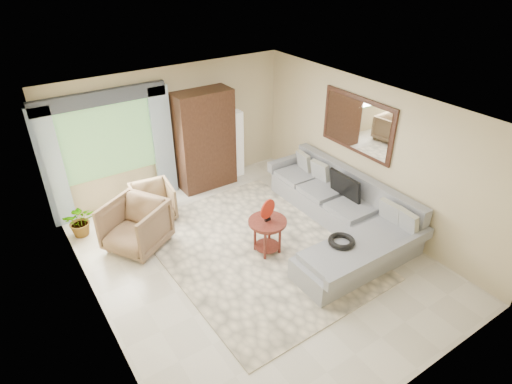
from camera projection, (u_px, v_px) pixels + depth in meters
ground at (255, 258)px, 7.23m from camera, size 6.00×6.00×0.00m
area_rug at (256, 249)px, 7.43m from camera, size 3.08×4.06×0.02m
sectional_sofa at (342, 217)px, 7.81m from camera, size 2.30×3.46×0.90m
tv_screen at (345, 186)px, 7.90m from camera, size 0.14×0.74×0.48m
garden_hose at (342, 241)px, 6.75m from camera, size 0.43×0.43×0.09m
coffee_table at (267, 236)px, 7.21m from camera, size 0.65×0.65×0.65m
red_disc at (268, 209)px, 6.94m from camera, size 0.33×0.11×0.34m
armchair_left at (135, 226)px, 7.30m from camera, size 1.29×1.28×0.86m
armchair_right at (153, 202)px, 8.13m from camera, size 0.82×0.84×0.69m
potted_plant at (80, 220)px, 7.68m from camera, size 0.65×0.60×0.60m
armoire at (205, 140)px, 8.91m from camera, size 1.20×0.55×2.10m
floor_lamp at (236, 144)px, 9.49m from camera, size 0.24×0.24×1.50m
window at (107, 141)px, 8.00m from camera, size 1.80×0.04×1.40m
curtain_left at (52, 169)px, 7.56m from camera, size 0.40×0.08×2.30m
curtain_right at (163, 142)px, 8.57m from camera, size 0.40×0.08×2.30m
valance at (100, 98)px, 7.52m from camera, size 2.40×0.12×0.26m
wall_mirror at (357, 125)px, 7.78m from camera, size 0.05×1.70×1.05m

